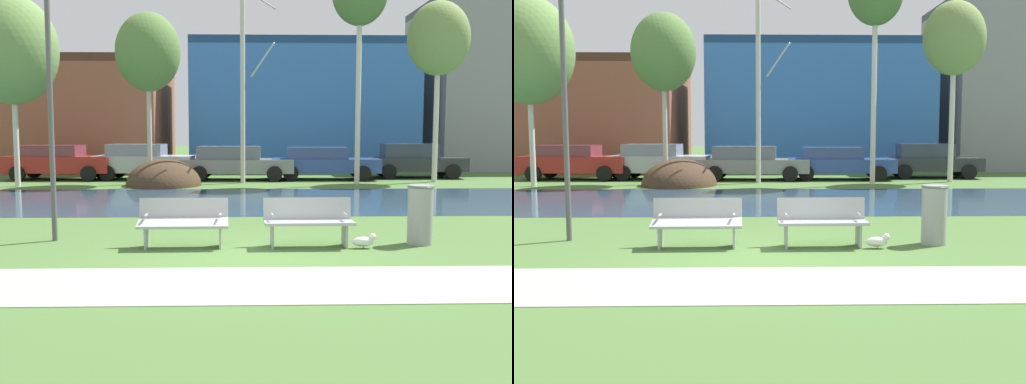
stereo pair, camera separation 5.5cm
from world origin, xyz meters
The scene contains 20 objects.
ground_plane centered at (0.00, 10.00, 0.00)m, with size 120.00×120.00×0.00m, color #476B33.
paved_path_strip centered at (0.00, -1.75, 0.01)m, with size 60.00×1.98×0.01m, color #9E998E.
river_band centered at (0.00, 8.07, 0.00)m, with size 80.00×6.89×0.01m, color #2D475B.
soil_mound centered at (-2.99, 13.09, 0.00)m, with size 2.86×3.40×2.00m, color #423021.
bench_left centered at (-1.12, 0.90, 0.47)m, with size 1.61×0.59×0.87m.
bench_right centered at (1.12, 0.90, 0.47)m, with size 1.61×0.59×0.87m.
trash_bin centered at (3.20, 1.07, 0.56)m, with size 0.48×0.48×1.09m.
seagull centered at (2.09, 0.70, 0.13)m, with size 0.47×0.17×0.27m.
streetlamp centered at (-3.62, 1.60, 3.27)m, with size 0.32×0.32×4.83m.
birch_far_left centered at (-8.38, 12.75, 4.99)m, with size 3.30×3.30×6.98m.
birch_left centered at (-3.60, 13.72, 5.06)m, with size 2.50×2.50×6.58m.
birch_center_left centered at (0.06, 14.05, 4.47)m, with size 1.41×2.53×8.79m.
birch_center_right centered at (7.81, 14.30, 5.69)m, with size 2.44×2.44×7.34m.
parked_van_nearest_red centered at (-7.80, 15.83, 0.78)m, with size 4.58×2.15×1.46m.
parked_sedan_second_silver centered at (-4.22, 15.91, 0.80)m, with size 4.25×2.26×1.51m.
parked_hatch_third_grey centered at (-0.27, 15.56, 0.76)m, with size 4.77×2.33×1.42m.
parked_wagon_fourth_blue centered at (3.44, 15.63, 0.74)m, with size 4.61×2.29×1.38m.
parked_suv_fifth_dark centered at (7.60, 16.47, 0.78)m, with size 4.22×2.21×1.50m.
building_brick_low centered at (-9.96, 23.16, 2.84)m, with size 11.73×9.33×5.67m.
building_blue_store centered at (3.27, 23.67, 3.40)m, with size 11.81×6.55×6.79m.
Camera 2 is at (-0.07, -9.69, 2.09)m, focal length 41.94 mm.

